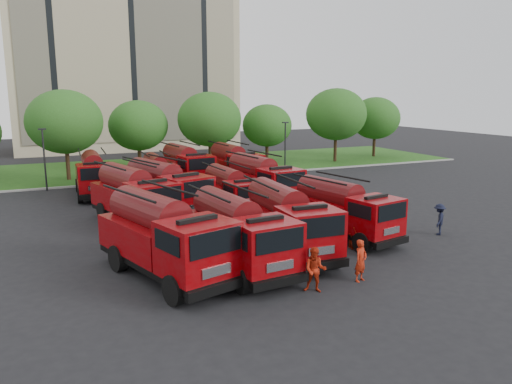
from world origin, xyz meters
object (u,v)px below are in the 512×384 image
Objects in this scene: fire_truck_11 at (233,164)px; firefighter_3 at (438,235)px; fire_truck_1 at (238,233)px; firefighter_0 at (360,281)px; firefighter_1 at (315,292)px; fire_truck_6 at (231,192)px; firefighter_5 at (312,202)px; fire_truck_0 at (164,237)px; firefighter_4 at (223,237)px; fire_truck_4 at (134,196)px; fire_truck_3 at (343,210)px; fire_truck_8 at (94,174)px; fire_truck_2 at (286,221)px; fire_truck_9 at (158,174)px; fire_truck_7 at (261,181)px; fire_truck_5 at (164,190)px; firefighter_2 at (352,249)px; fire_truck_10 at (185,166)px.

fire_truck_11 is 20.29m from firefighter_3.
fire_truck_1 is 5.76m from firefighter_0.
fire_truck_11 reaches higher than firefighter_1.
fire_truck_6 is 4.61× the size of firefighter_5.
fire_truck_0 reaches higher than firefighter_1.
fire_truck_0 is at bearing 131.95° from firefighter_0.
fire_truck_11 is 3.98× the size of firefighter_4.
fire_truck_11 is (7.78, 20.18, 0.04)m from fire_truck_1.
firefighter_4 is at bearing -65.39° from fire_truck_4.
fire_truck_3 is 21.01m from fire_truck_8.
firefighter_0 is 1.02× the size of firefighter_3.
fire_truck_2 is at bearing -10.44° from fire_truck_0.
fire_truck_0 is 15.89m from firefighter_3.
firefighter_1 is 11.50m from firefighter_3.
fire_truck_9 reaches higher than firefighter_4.
fire_truck_7 reaches higher than firefighter_3.
fire_truck_1 reaches higher than firefighter_5.
fire_truck_0 is 1.01× the size of fire_truck_5.
fire_truck_8 reaches higher than firefighter_2.
fire_truck_2 is 12.49m from firefighter_5.
fire_truck_11 is 19.92m from firefighter_2.
fire_truck_0 is at bearing -107.39° from fire_truck_4.
fire_truck_6 is 12.81m from fire_truck_8.
fire_truck_5 is (-3.66, 9.94, 0.09)m from fire_truck_2.
firefighter_5 is at bearing 58.94° from fire_truck_3.
fire_truck_5 is 6.44m from firefighter_4.
fire_truck_6 is at bearing -96.84° from fire_truck_10.
fire_truck_9 is 14.48m from firefighter_4.
firefighter_1 is at bearing -85.91° from fire_truck_9.
fire_truck_7 is 15.56m from firefighter_0.
firefighter_1 is at bearing -105.99° from fire_truck_11.
firefighter_2 is (10.52, -19.66, -1.65)m from fire_truck_8.
fire_truck_5 is at bearing -98.69° from fire_truck_9.
fire_truck_4 reaches higher than fire_truck_6.
fire_truck_9 reaches higher than firefighter_1.
fire_truck_7 is at bearing -111.51° from firefighter_4.
fire_truck_1 is 3.17m from fire_truck_2.
fire_truck_5 is 4.44× the size of firefighter_1.
fire_truck_5 is 1.13× the size of fire_truck_8.
fire_truck_6 is at bearing 37.72° from fire_truck_0.
firefighter_2 is at bearing -96.93° from fire_truck_7.
fire_truck_9 is at bearing 54.40° from fire_truck_4.
fire_truck_8 is at bearing 135.23° from fire_truck_7.
fire_truck_2 is 19.76m from fire_truck_11.
firefighter_0 is (-2.36, -15.28, -1.74)m from fire_truck_7.
fire_truck_1 is at bearing -39.32° from firefighter_3.
firefighter_3 is (16.50, -19.51, -1.65)m from fire_truck_8.
fire_truck_3 is at bearing 172.49° from firefighter_4.
fire_truck_10 is (-3.45, 19.00, 0.14)m from fire_truck_3.
firefighter_2 is at bearing 38.92° from firefighter_0.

